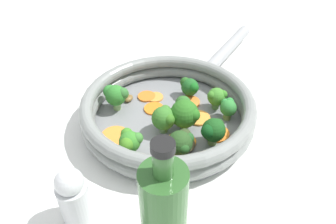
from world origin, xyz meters
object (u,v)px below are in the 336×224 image
object	(u,v)px
carrot_slice_9	(190,102)
salt_shaker	(73,196)
broccoli_floret_1	(189,86)
carrot_slice_5	(147,96)
broccoli_floret_0	(164,118)
carrot_slice_2	(187,142)
carrot_slice_8	(155,97)
skillet	(168,121)
broccoli_floret_8	(217,97)
mushroom_piece_2	(184,114)
carrot_slice_4	(179,142)
carrot_slice_7	(176,164)
mushroom_piece_1	(128,98)
carrot_slice_3	(154,109)
broccoli_floret_6	(228,107)
carrot_slice_6	(199,118)
broccoli_floret_4	(116,95)
carrot_slice_1	(115,136)
oil_bottle	(164,214)
broccoli_floret_7	(130,141)
carrot_slice_0	(217,133)
mushroom_piece_0	(189,145)
broccoli_floret_3	(181,142)
broccoli_floret_5	(185,113)

from	to	relation	value
carrot_slice_9	salt_shaker	size ratio (longest dim) A/B	0.42
broccoli_floret_1	carrot_slice_5	bearing A→B (deg)	-164.72
broccoli_floret_1	broccoli_floret_0	bearing A→B (deg)	-102.59
carrot_slice_2	carrot_slice_8	size ratio (longest dim) A/B	0.94
skillet	broccoli_floret_1	size ratio (longest dim) A/B	7.24
carrot_slice_8	broccoli_floret_8	distance (m)	0.12
carrot_slice_8	mushroom_piece_2	bearing A→B (deg)	-33.88
carrot_slice_4	carrot_slice_7	xyz separation A→B (m)	(0.00, -0.05, -0.00)
broccoli_floret_8	mushroom_piece_1	xyz separation A→B (m)	(-0.16, -0.01, -0.02)
carrot_slice_3	salt_shaker	xyz separation A→B (m)	(-0.04, -0.23, 0.03)
broccoli_floret_6	salt_shaker	world-z (taller)	salt_shaker
carrot_slice_6	broccoli_floret_4	world-z (taller)	broccoli_floret_4
carrot_slice_6	broccoli_floret_6	size ratio (longest dim) A/B	1.06
carrot_slice_1	broccoli_floret_0	bearing A→B (deg)	23.92
broccoli_floret_8	oil_bottle	bearing A→B (deg)	-96.10
carrot_slice_5	mushroom_piece_1	xyz separation A→B (m)	(-0.03, -0.02, 0.00)
carrot_slice_4	broccoli_floret_6	size ratio (longest dim) A/B	1.11
carrot_slice_4	salt_shaker	world-z (taller)	salt_shaker
broccoli_floret_7	broccoli_floret_8	xyz separation A→B (m)	(0.11, 0.15, -0.01)
mushroom_piece_1	oil_bottle	xyz separation A→B (m)	(0.13, -0.27, 0.06)
carrot_slice_2	carrot_slice_8	bearing A→B (deg)	127.43
broccoli_floret_1	carrot_slice_1	bearing A→B (deg)	-125.23
carrot_slice_9	carrot_slice_7	bearing A→B (deg)	-87.96
oil_bottle	carrot_slice_9	bearing A→B (deg)	93.73
skillet	salt_shaker	bearing A→B (deg)	-109.55
carrot_slice_5	carrot_slice_8	distance (m)	0.02
carrot_slice_1	carrot_slice_0	bearing A→B (deg)	15.38
carrot_slice_1	carrot_slice_9	distance (m)	0.16
mushroom_piece_2	mushroom_piece_0	bearing A→B (deg)	-73.27
carrot_slice_3	carrot_slice_7	xyz separation A→B (m)	(0.07, -0.12, 0.00)
carrot_slice_3	broccoli_floret_3	xyz separation A→B (m)	(0.07, -0.10, 0.02)
carrot_slice_1	carrot_slice_2	distance (m)	0.12
carrot_slice_2	mushroom_piece_1	distance (m)	0.16
carrot_slice_1	mushroom_piece_1	bearing A→B (deg)	95.70
carrot_slice_1	oil_bottle	xyz separation A→B (m)	(0.12, -0.17, 0.06)
broccoli_floret_6	carrot_slice_2	bearing A→B (deg)	-125.97
skillet	broccoli_floret_5	distance (m)	0.05
broccoli_floret_0	mushroom_piece_0	bearing A→B (deg)	-32.61
carrot_slice_9	salt_shaker	bearing A→B (deg)	-111.76
broccoli_floret_8	mushroom_piece_2	xyz separation A→B (m)	(-0.05, -0.04, -0.02)
carrot_slice_5	carrot_slice_4	bearing A→B (deg)	-51.61
carrot_slice_5	salt_shaker	xyz separation A→B (m)	(-0.02, -0.26, 0.03)
carrot_slice_1	carrot_slice_2	size ratio (longest dim) A/B	1.60
carrot_slice_1	broccoli_floret_7	xyz separation A→B (m)	(0.04, -0.03, 0.03)
broccoli_floret_1	broccoli_floret_4	distance (m)	0.14
broccoli_floret_8	mushroom_piece_1	bearing A→B (deg)	-175.25
carrot_slice_3	broccoli_floret_6	xyz separation A→B (m)	(0.13, 0.01, 0.02)
carrot_slice_3	carrot_slice_4	xyz separation A→B (m)	(0.06, -0.07, 0.00)
skillet	carrot_slice_7	xyz separation A→B (m)	(0.04, -0.10, 0.01)
broccoli_floret_8	oil_bottle	distance (m)	0.29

